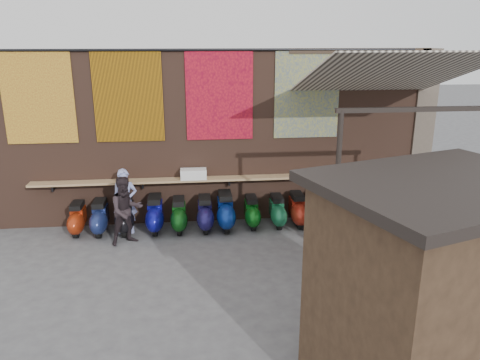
# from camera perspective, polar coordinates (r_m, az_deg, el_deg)

# --- Properties ---
(ground) EXTENTS (70.00, 70.00, 0.00)m
(ground) POSITION_cam_1_polar(r_m,az_deg,el_deg) (9.08, -3.12, -10.80)
(ground) COLOR #474749
(ground) RESTS_ON ground
(brick_wall) EXTENTS (10.00, 0.40, 4.00)m
(brick_wall) POSITION_cam_1_polar(r_m,az_deg,el_deg) (10.97, -4.10, 5.18)
(brick_wall) COLOR brown
(brick_wall) RESTS_ON ground
(pier_right) EXTENTS (0.50, 0.50, 4.00)m
(pier_right) POSITION_cam_1_polar(r_m,az_deg,el_deg) (12.31, 20.97, 5.39)
(pier_right) COLOR #4C4238
(pier_right) RESTS_ON ground
(eating_counter) EXTENTS (8.00, 0.32, 0.05)m
(eating_counter) POSITION_cam_1_polar(r_m,az_deg,el_deg) (10.83, -3.92, 0.12)
(eating_counter) COLOR #9E7A51
(eating_counter) RESTS_ON brick_wall
(shelf_box) EXTENTS (0.59, 0.29, 0.23)m
(shelf_box) POSITION_cam_1_polar(r_m,az_deg,el_deg) (10.76, -5.69, 0.73)
(shelf_box) COLOR white
(shelf_box) RESTS_ON eating_counter
(tapestry_redgold) EXTENTS (1.50, 0.02, 2.00)m
(tapestry_redgold) POSITION_cam_1_polar(r_m,az_deg,el_deg) (11.06, -23.39, 9.21)
(tapestry_redgold) COLOR maroon
(tapestry_redgold) RESTS_ON brick_wall
(tapestry_sun) EXTENTS (1.50, 0.02, 2.00)m
(tapestry_sun) POSITION_cam_1_polar(r_m,az_deg,el_deg) (10.67, -13.46, 9.88)
(tapestry_sun) COLOR #C97C0B
(tapestry_sun) RESTS_ON brick_wall
(tapestry_orange) EXTENTS (1.50, 0.02, 2.00)m
(tapestry_orange) POSITION_cam_1_polar(r_m,az_deg,el_deg) (10.61, -2.52, 10.28)
(tapestry_orange) COLOR red
(tapestry_orange) RESTS_ON brick_wall
(tapestry_multi) EXTENTS (1.50, 0.02, 2.00)m
(tapestry_multi) POSITION_cam_1_polar(r_m,az_deg,el_deg) (10.93, 8.18, 10.32)
(tapestry_multi) COLOR navy
(tapestry_multi) RESTS_ON brick_wall
(hang_rail) EXTENTS (9.50, 0.06, 0.06)m
(hang_rail) POSITION_cam_1_polar(r_m,az_deg,el_deg) (10.52, -4.28, 15.55)
(hang_rail) COLOR black
(hang_rail) RESTS_ON brick_wall
(scooter_stool_0) EXTENTS (0.34, 0.74, 0.71)m
(scooter_stool_0) POSITION_cam_1_polar(r_m,az_deg,el_deg) (11.09, -19.19, -4.50)
(scooter_stool_0) COLOR maroon
(scooter_stool_0) RESTS_ON ground
(scooter_stool_1) EXTENTS (0.36, 0.79, 0.75)m
(scooter_stool_1) POSITION_cam_1_polar(r_m,az_deg,el_deg) (10.94, -16.70, -4.42)
(scooter_stool_1) COLOR navy
(scooter_stool_1) RESTS_ON ground
(scooter_stool_2) EXTENTS (0.38, 0.85, 0.80)m
(scooter_stool_2) POSITION_cam_1_polar(r_m,az_deg,el_deg) (10.84, -13.78, -4.23)
(scooter_stool_2) COLOR black
(scooter_stool_2) RESTS_ON ground
(scooter_stool_3) EXTENTS (0.38, 0.85, 0.81)m
(scooter_stool_3) POSITION_cam_1_polar(r_m,az_deg,el_deg) (10.76, -10.31, -4.15)
(scooter_stool_3) COLOR navy
(scooter_stool_3) RESTS_ON ground
(scooter_stool_4) EXTENTS (0.35, 0.79, 0.75)m
(scooter_stool_4) POSITION_cam_1_polar(r_m,az_deg,el_deg) (10.71, -7.43, -4.29)
(scooter_stool_4) COLOR #0F4C14
(scooter_stool_4) RESTS_ON ground
(scooter_stool_5) EXTENTS (0.36, 0.81, 0.77)m
(scooter_stool_5) POSITION_cam_1_polar(r_m,az_deg,el_deg) (10.70, -4.29, -4.15)
(scooter_stool_5) COLOR #1A154F
(scooter_stool_5) RESTS_ON ground
(scooter_stool_6) EXTENTS (0.40, 0.88, 0.84)m
(scooter_stool_6) POSITION_cam_1_polar(r_m,az_deg,el_deg) (10.74, -1.79, -3.84)
(scooter_stool_6) COLOR navy
(scooter_stool_6) RESTS_ON ground
(scooter_stool_7) EXTENTS (0.34, 0.75, 0.71)m
(scooter_stool_7) POSITION_cam_1_polar(r_m,az_deg,el_deg) (10.86, 1.43, -3.94)
(scooter_stool_7) COLOR #0C5413
(scooter_stool_7) RESTS_ON ground
(scooter_stool_8) EXTENTS (0.34, 0.76, 0.72)m
(scooter_stool_8) POSITION_cam_1_polar(r_m,az_deg,el_deg) (10.93, 4.57, -3.83)
(scooter_stool_8) COLOR #18623C
(scooter_stool_8) RESTS_ON ground
(scooter_stool_9) EXTENTS (0.36, 0.79, 0.75)m
(scooter_stool_9) POSITION_cam_1_polar(r_m,az_deg,el_deg) (11.04, 7.02, -3.61)
(scooter_stool_9) COLOR maroon
(scooter_stool_9) RESTS_ON ground
(scooter_stool_10) EXTENTS (0.40, 0.89, 0.85)m
(scooter_stool_10) POSITION_cam_1_polar(r_m,az_deg,el_deg) (11.17, 9.92, -3.24)
(scooter_stool_10) COLOR black
(scooter_stool_10) RESTS_ON ground
(diner_left) EXTENTS (0.54, 0.36, 1.48)m
(diner_left) POSITION_cam_1_polar(r_m,az_deg,el_deg) (10.72, -13.84, -2.55)
(diner_left) COLOR #8F98D0
(diner_left) RESTS_ON ground
(diner_right) EXTENTS (0.89, 0.82, 1.48)m
(diner_right) POSITION_cam_1_polar(r_m,az_deg,el_deg) (10.15, -13.69, -3.65)
(diner_right) COLOR black
(diner_right) RESTS_ON ground
(shopper_navy) EXTENTS (1.11, 0.57, 1.82)m
(shopper_navy) POSITION_cam_1_polar(r_m,az_deg,el_deg) (9.13, 18.35, -5.25)
(shopper_navy) COLOR black
(shopper_navy) RESTS_ON ground
(shopper_grey) EXTENTS (1.15, 0.71, 1.72)m
(shopper_grey) POSITION_cam_1_polar(r_m,az_deg,el_deg) (9.02, 23.78, -6.46)
(shopper_grey) COLOR slate
(shopper_grey) RESTS_ON ground
(shopper_tan) EXTENTS (0.79, 0.87, 1.50)m
(shopper_tan) POSITION_cam_1_polar(r_m,az_deg,el_deg) (9.72, 12.04, -4.41)
(shopper_tan) COLOR #977D60
(shopper_tan) RESTS_ON ground
(market_stall) EXTENTS (2.87, 2.49, 2.63)m
(market_stall) POSITION_cam_1_polar(r_m,az_deg,el_deg) (6.07, 22.31, -13.06)
(market_stall) COLOR black
(market_stall) RESTS_ON ground
(stall_roof) EXTENTS (3.24, 2.84, 0.12)m
(stall_roof) POSITION_cam_1_polar(r_m,az_deg,el_deg) (5.54, 23.87, -0.57)
(stall_roof) COLOR black
(stall_roof) RESTS_ON market_stall
(stall_sign) EXTENTS (1.15, 0.41, 0.50)m
(stall_sign) POSITION_cam_1_polar(r_m,az_deg,el_deg) (6.41, 16.86, -4.98)
(stall_sign) COLOR gold
(stall_sign) RESTS_ON market_stall
(stall_shelf) EXTENTS (1.94, 0.72, 0.06)m
(stall_shelf) POSITION_cam_1_polar(r_m,az_deg,el_deg) (6.81, 16.18, -12.40)
(stall_shelf) COLOR #473321
(stall_shelf) RESTS_ON market_stall
(awning_canvas) EXTENTS (3.20, 3.28, 0.97)m
(awning_canvas) POSITION_cam_1_polar(r_m,az_deg,el_deg) (9.77, 17.64, 12.21)
(awning_canvas) COLOR beige
(awning_canvas) RESTS_ON brick_wall
(awning_ledger) EXTENTS (3.30, 0.08, 0.12)m
(awning_ledger) POSITION_cam_1_polar(r_m,az_deg,el_deg) (11.23, 14.52, 15.00)
(awning_ledger) COLOR #33261C
(awning_ledger) RESTS_ON brick_wall
(awning_header) EXTENTS (3.00, 0.08, 0.08)m
(awning_header) POSITION_cam_1_polar(r_m,az_deg,el_deg) (8.47, 21.38, 8.04)
(awning_header) COLOR black
(awning_header) RESTS_ON awning_post_left
(awning_post_left) EXTENTS (0.09, 0.09, 3.10)m
(awning_post_left) POSITION_cam_1_polar(r_m,az_deg,el_deg) (8.29, 11.62, -2.24)
(awning_post_left) COLOR black
(awning_post_left) RESTS_ON ground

